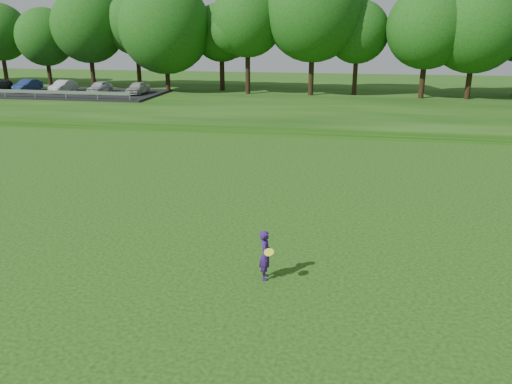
# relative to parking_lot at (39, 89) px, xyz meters

# --- Properties ---
(ground) EXTENTS (140.00, 140.00, 0.00)m
(ground) POSITION_rel_parking_lot_xyz_m (24.59, -32.82, -1.06)
(ground) COLOR #133D0B
(ground) RESTS_ON ground
(berm) EXTENTS (130.00, 30.00, 0.60)m
(berm) POSITION_rel_parking_lot_xyz_m (24.59, 1.18, -0.76)
(berm) COLOR #133D0B
(berm) RESTS_ON ground
(walking_path) EXTENTS (130.00, 1.60, 0.04)m
(walking_path) POSITION_rel_parking_lot_xyz_m (24.59, -12.82, -1.04)
(walking_path) COLOR gray
(walking_path) RESTS_ON ground
(treeline) EXTENTS (104.00, 7.00, 15.00)m
(treeline) POSITION_rel_parking_lot_xyz_m (24.59, 5.18, 7.04)
(treeline) COLOR #16440F
(treeline) RESTS_ON berm
(parking_lot) EXTENTS (24.00, 9.00, 1.38)m
(parking_lot) POSITION_rel_parking_lot_xyz_m (0.00, 0.00, 0.00)
(parking_lot) COLOR black
(parking_lot) RESTS_ON berm
(woman) EXTENTS (0.51, 0.81, 1.49)m
(woman) POSITION_rel_parking_lot_xyz_m (28.88, -33.89, -0.31)
(woman) COLOR #351666
(woman) RESTS_ON ground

